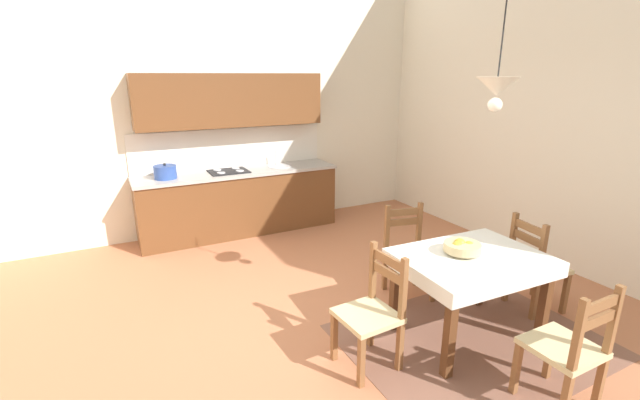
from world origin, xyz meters
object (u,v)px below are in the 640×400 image
Objects in this scene: kitchen_cabinetry at (237,173)px; dining_table at (470,271)px; dining_chair_kitchen_side at (408,254)px; dining_chair_window_side at (535,266)px; pendant_lamp at (497,87)px; fruit_bowl at (462,247)px; dining_chair_camera_side at (568,349)px; dining_chair_tv_side at (372,313)px.

dining_table is at bearing -74.29° from kitchen_cabinetry.
dining_chair_kitchen_side is 1.00× the size of dining_chair_window_side.
fruit_bowl is at bearing 176.76° from pendant_lamp.
fruit_bowl reaches higher than dining_table.
dining_chair_kitchen_side is (0.05, 1.73, 0.00)m from dining_chair_camera_side.
kitchen_cabinetry is 4.42m from dining_chair_camera_side.
fruit_bowl is 0.37× the size of pendant_lamp.
dining_table is at bearing -177.19° from dining_chair_window_side.
dining_chair_kitchen_side is 1.82m from pendant_lamp.
dining_chair_window_side reaches higher than fruit_bowl.
dining_chair_tv_side is at bearing 132.80° from dining_chair_camera_side.
dining_chair_kitchen_side is at bearing 88.30° from dining_chair_camera_side.
dining_chair_kitchen_side is (0.02, 0.82, -0.17)m from dining_table.
pendant_lamp is (0.13, 0.06, 1.48)m from dining_table.
kitchen_cabinetry is 3.86m from dining_chair_window_side.
pendant_lamp is at bearing -81.69° from dining_chair_kitchen_side.
kitchen_cabinetry is at bearing 108.00° from pendant_lamp.
kitchen_cabinetry reaches higher than dining_table.
pendant_lamp reaches higher than dining_table.
dining_chair_tv_side is at bearing -89.59° from kitchen_cabinetry.
dining_chair_camera_side is 1.91m from pendant_lamp.
dining_chair_window_side is at bearing -41.16° from dining_chair_kitchen_side.
dining_chair_camera_side is at bearing -77.89° from kitchen_cabinetry.
kitchen_cabinetry is at bearing 110.72° from dining_chair_kitchen_side.
kitchen_cabinetry is 3.54m from dining_table.
kitchen_cabinetry is at bearing 105.71° from dining_table.
dining_chair_kitchen_side is (0.97, -2.57, -0.41)m from kitchen_cabinetry.
fruit_bowl is 1.29m from pendant_lamp.
pendant_lamp is (1.06, -0.01, 1.65)m from dining_chair_tv_side.
pendant_lamp reaches higher than dining_chair_camera_side.
dining_table is 0.95m from dining_chair_tv_side.
dining_chair_camera_side and dining_chair_kitchen_side have the same top height.
dining_chair_tv_side and dining_chair_kitchen_side have the same top height.
dining_chair_camera_side is at bearing -92.14° from dining_table.
fruit_bowl is at bearing -95.48° from dining_chair_kitchen_side.
kitchen_cabinetry is at bearing 105.14° from fruit_bowl.
dining_table is at bearing -156.34° from pendant_lamp.
dining_chair_window_side is (0.94, 0.95, 0.00)m from dining_chair_camera_side.
dining_table is (0.96, -3.40, -0.25)m from kitchen_cabinetry.
dining_chair_camera_side is 1.00× the size of dining_chair_window_side.
dining_chair_kitchen_side is 1.18m from dining_chair_window_side.
kitchen_cabinetry is 9.27× the size of fruit_bowl.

